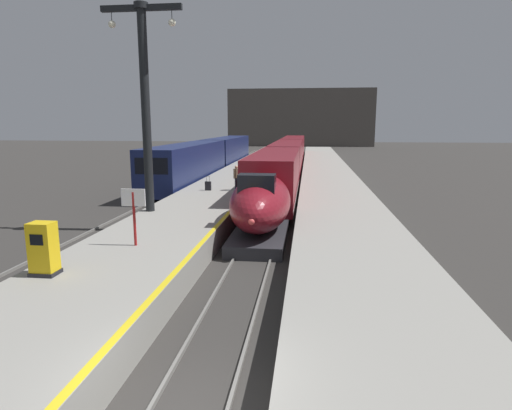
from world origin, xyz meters
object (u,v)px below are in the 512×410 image
highspeed_train_main (287,159)px  ticket_machine_yellow (44,251)px  departure_info_board (134,205)px  rolling_suitcase (208,186)px  passenger_near_edge (236,176)px  station_column_mid (145,91)px  regional_train_adjacent (212,156)px

highspeed_train_main → ticket_machine_yellow: (-5.55, -32.79, -0.17)m
highspeed_train_main → departure_info_board: (-4.12, -29.42, 0.60)m
departure_info_board → rolling_suitcase: bearing=91.8°
highspeed_train_main → rolling_suitcase: bearing=-106.0°
passenger_near_edge → rolling_suitcase: bearing=-172.7°
passenger_near_edge → departure_info_board: bearing=-96.2°
highspeed_train_main → station_column_mid: (-5.90, -23.12, 5.12)m
regional_train_adjacent → ticket_machine_yellow: size_ratio=22.87×
highspeed_train_main → passenger_near_edge: bearing=-99.6°
highspeed_train_main → regional_train_adjacent: size_ratio=1.56×
station_column_mid → ticket_machine_yellow: bearing=-87.9°
ticket_machine_yellow → regional_train_adjacent: bearing=94.3°
regional_train_adjacent → station_column_mid: bearing=-84.8°
regional_train_adjacent → departure_info_board: regional_train_adjacent is taller
regional_train_adjacent → rolling_suitcase: (3.57, -17.12, -0.77)m
highspeed_train_main → rolling_suitcase: size_ratio=57.99×
ticket_machine_yellow → highspeed_train_main: bearing=80.4°
highspeed_train_main → regional_train_adjacent: bearing=171.0°
passenger_near_edge → ticket_machine_yellow: bearing=-99.7°
station_column_mid → passenger_near_edge: size_ratio=5.99×
passenger_near_edge → highspeed_train_main: bearing=80.4°
regional_train_adjacent → ticket_machine_yellow: regional_train_adjacent is taller
station_column_mid → departure_info_board: 7.95m
ticket_machine_yellow → rolling_suitcase: bearing=86.6°
rolling_suitcase → ticket_machine_yellow: 16.98m
passenger_near_edge → departure_info_board: size_ratio=0.80×
regional_train_adjacent → rolling_suitcase: bearing=-78.2°
highspeed_train_main → ticket_machine_yellow: bearing=-99.6°
regional_train_adjacent → passenger_near_edge: size_ratio=21.66×
passenger_near_edge → rolling_suitcase: (-1.91, -0.24, -0.69)m
rolling_suitcase → departure_info_board: (0.42, -13.58, 1.20)m
rolling_suitcase → ticket_machine_yellow: size_ratio=0.61×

